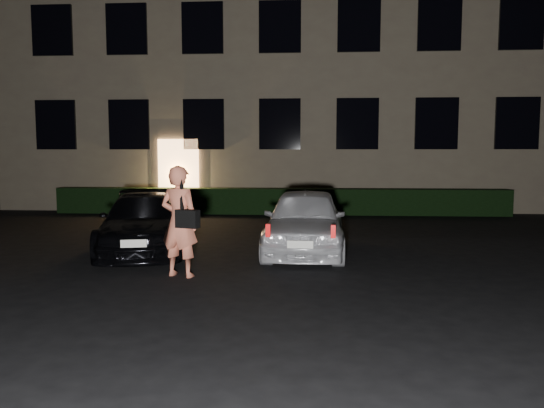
{
  "coord_description": "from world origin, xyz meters",
  "views": [
    {
      "loc": [
        0.95,
        -7.1,
        2.06
      ],
      "look_at": [
        0.34,
        2.0,
        1.16
      ],
      "focal_mm": 35.0,
      "sensor_mm": 36.0,
      "label": 1
    }
  ],
  "objects": [
    {
      "name": "ground",
      "position": [
        0.0,
        0.0,
        0.0
      ],
      "size": [
        80.0,
        80.0,
        0.0
      ],
      "primitive_type": "plane",
      "color": "black",
      "rests_on": "ground"
    },
    {
      "name": "building",
      "position": [
        -0.0,
        14.99,
        6.0
      ],
      "size": [
        20.0,
        8.11,
        12.0
      ],
      "color": "#736352",
      "rests_on": "ground"
    },
    {
      "name": "hedge",
      "position": [
        0.0,
        10.5,
        0.42
      ],
      "size": [
        15.0,
        0.7,
        0.85
      ],
      "primitive_type": "cube",
      "color": "black",
      "rests_on": "ground"
    },
    {
      "name": "sedan",
      "position": [
        -2.45,
        3.64,
        0.59
      ],
      "size": [
        2.52,
        4.34,
        1.18
      ],
      "rotation": [
        0.0,
        0.0,
        0.22
      ],
      "color": "black",
      "rests_on": "ground"
    },
    {
      "name": "hatch",
      "position": [
        0.9,
        3.66,
        0.66
      ],
      "size": [
        1.72,
        3.96,
        1.33
      ],
      "rotation": [
        0.0,
        0.0,
        -0.04
      ],
      "color": "silver",
      "rests_on": "ground"
    },
    {
      "name": "man",
      "position": [
        -1.15,
        1.44,
        0.92
      ],
      "size": [
        0.77,
        0.63,
        1.84
      ],
      "rotation": [
        0.0,
        0.0,
        2.84
      ],
      "color": "#E97859",
      "rests_on": "ground"
    }
  ]
}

